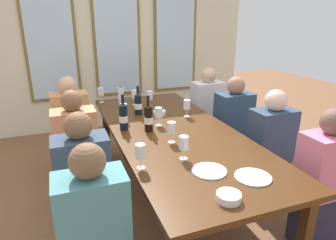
# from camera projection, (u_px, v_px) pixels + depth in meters

# --- Properties ---
(ground_plane) EXTENTS (12.00, 12.00, 0.00)m
(ground_plane) POSITION_uv_depth(u_px,v_px,m) (173.00, 201.00, 2.91)
(ground_plane) COLOR brown
(back_wall_with_windows) EXTENTS (4.25, 0.10, 2.90)m
(back_wall_with_windows) POSITION_uv_depth(u_px,v_px,m) (116.00, 34.00, 4.53)
(back_wall_with_windows) COLOR beige
(back_wall_with_windows) RESTS_ON ground
(dining_table) EXTENTS (1.05, 2.54, 0.74)m
(dining_table) POSITION_uv_depth(u_px,v_px,m) (174.00, 137.00, 2.69)
(dining_table) COLOR #482810
(dining_table) RESTS_ON ground
(white_plate_0) EXTENTS (0.23, 0.23, 0.01)m
(white_plate_0) POSITION_uv_depth(u_px,v_px,m) (253.00, 177.00, 1.88)
(white_plate_0) COLOR white
(white_plate_0) RESTS_ON dining_table
(white_plate_1) EXTENTS (0.23, 0.23, 0.01)m
(white_plate_1) POSITION_uv_depth(u_px,v_px,m) (209.00, 171.00, 1.96)
(white_plate_1) COLOR white
(white_plate_1) RESTS_ON dining_table
(wine_bottle_0) EXTENTS (0.08, 0.08, 0.30)m
(wine_bottle_0) POSITION_uv_depth(u_px,v_px,m) (138.00, 104.00, 3.06)
(wine_bottle_0) COLOR black
(wine_bottle_0) RESTS_ON dining_table
(wine_bottle_1) EXTENTS (0.08, 0.08, 0.32)m
(wine_bottle_1) POSITION_uv_depth(u_px,v_px,m) (149.00, 118.00, 2.61)
(wine_bottle_1) COLOR black
(wine_bottle_1) RESTS_ON dining_table
(wine_bottle_2) EXTENTS (0.08, 0.08, 0.32)m
(wine_bottle_2) POSITION_uv_depth(u_px,v_px,m) (123.00, 116.00, 2.65)
(wine_bottle_2) COLOR black
(wine_bottle_2) RESTS_ON dining_table
(tasting_bowl_0) EXTENTS (0.14, 0.14, 0.04)m
(tasting_bowl_0) POSITION_uv_depth(u_px,v_px,m) (229.00, 197.00, 1.65)
(tasting_bowl_0) COLOR white
(tasting_bowl_0) RESTS_ON dining_table
(tasting_bowl_1) EXTENTS (0.13, 0.13, 0.05)m
(tasting_bowl_1) POSITION_uv_depth(u_px,v_px,m) (159.00, 113.00, 3.07)
(tasting_bowl_1) COLOR white
(tasting_bowl_1) RESTS_ON dining_table
(water_bottle) EXTENTS (0.06, 0.06, 0.24)m
(water_bottle) POSITION_uv_depth(u_px,v_px,m) (121.00, 97.00, 3.33)
(water_bottle) COLOR white
(water_bottle) RESTS_ON dining_table
(wine_glass_0) EXTENTS (0.07, 0.07, 0.17)m
(wine_glass_0) POSITION_uv_depth(u_px,v_px,m) (101.00, 92.00, 3.49)
(wine_glass_0) COLOR white
(wine_glass_0) RESTS_ON dining_table
(wine_glass_1) EXTENTS (0.07, 0.07, 0.17)m
(wine_glass_1) POSITION_uv_depth(u_px,v_px,m) (150.00, 96.00, 3.34)
(wine_glass_1) COLOR white
(wine_glass_1) RESTS_ON dining_table
(wine_glass_2) EXTENTS (0.07, 0.07, 0.17)m
(wine_glass_2) POSITION_uv_depth(u_px,v_px,m) (140.00, 152.00, 1.96)
(wine_glass_2) COLOR white
(wine_glass_2) RESTS_ON dining_table
(wine_glass_3) EXTENTS (0.07, 0.07, 0.17)m
(wine_glass_3) POSITION_uv_depth(u_px,v_px,m) (187.00, 105.00, 2.99)
(wine_glass_3) COLOR white
(wine_glass_3) RESTS_ON dining_table
(wine_glass_4) EXTENTS (0.07, 0.07, 0.17)m
(wine_glass_4) POSITION_uv_depth(u_px,v_px,m) (158.00, 113.00, 2.75)
(wine_glass_4) COLOR white
(wine_glass_4) RESTS_ON dining_table
(wine_glass_5) EXTENTS (0.07, 0.07, 0.17)m
(wine_glass_5) POSITION_uv_depth(u_px,v_px,m) (184.00, 144.00, 2.10)
(wine_glass_5) COLOR white
(wine_glass_5) RESTS_ON dining_table
(wine_glass_6) EXTENTS (0.07, 0.07, 0.17)m
(wine_glass_6) POSITION_uv_depth(u_px,v_px,m) (171.00, 129.00, 2.37)
(wine_glass_6) COLOR white
(wine_glass_6) RESTS_ON dining_table
(wine_glass_7) EXTENTS (0.07, 0.07, 0.17)m
(wine_glass_7) POSITION_uv_depth(u_px,v_px,m) (135.00, 95.00, 3.39)
(wine_glass_7) COLOR white
(wine_glass_7) RESTS_ON dining_table
(wine_glass_8) EXTENTS (0.07, 0.07, 0.17)m
(wine_glass_8) POSITION_uv_depth(u_px,v_px,m) (124.00, 110.00, 2.86)
(wine_glass_8) COLOR white
(wine_glass_8) RESTS_ON dining_table
(wine_glass_9) EXTENTS (0.07, 0.07, 0.17)m
(wine_glass_9) POSITION_uv_depth(u_px,v_px,m) (139.00, 101.00, 3.15)
(wine_glass_9) COLOR white
(wine_glass_9) RESTS_ON dining_table
(seated_person_0) EXTENTS (0.38, 0.24, 1.11)m
(seated_person_0) POSITION_uv_depth(u_px,v_px,m) (72.00, 128.00, 3.31)
(seated_person_0) COLOR #2A363F
(seated_person_0) RESTS_ON ground
(seated_person_1) EXTENTS (0.38, 0.24, 1.11)m
(seated_person_1) POSITION_uv_depth(u_px,v_px,m) (207.00, 113.00, 3.83)
(seated_person_1) COLOR #313842
(seated_person_1) RESTS_ON ground
(seated_person_2) EXTENTS (0.38, 0.24, 1.11)m
(seated_person_2) POSITION_uv_depth(u_px,v_px,m) (95.00, 240.00, 1.66)
(seated_person_2) COLOR #282A39
(seated_person_2) RESTS_ON ground
(seated_person_3) EXTENTS (0.38, 0.24, 1.11)m
(seated_person_3) POSITION_uv_depth(u_px,v_px,m) (322.00, 184.00, 2.21)
(seated_person_3) COLOR #24243A
(seated_person_3) RESTS_ON ground
(seated_person_4) EXTENTS (0.38, 0.24, 1.11)m
(seated_person_4) POSITION_uv_depth(u_px,v_px,m) (77.00, 152.00, 2.73)
(seated_person_4) COLOR #392B40
(seated_person_4) RESTS_ON ground
(seated_person_5) EXTENTS (0.38, 0.24, 1.11)m
(seated_person_5) POSITION_uv_depth(u_px,v_px,m) (233.00, 129.00, 3.29)
(seated_person_5) COLOR #332544
(seated_person_5) RESTS_ON ground
(seated_person_6) EXTENTS (0.38, 0.24, 1.11)m
(seated_person_6) POSITION_uv_depth(u_px,v_px,m) (85.00, 189.00, 2.15)
(seated_person_6) COLOR #292B39
(seated_person_6) RESTS_ON ground
(seated_person_7) EXTENTS (0.38, 0.24, 1.11)m
(seated_person_7) POSITION_uv_depth(u_px,v_px,m) (270.00, 152.00, 2.74)
(seated_person_7) COLOR #2A2F3D
(seated_person_7) RESTS_ON ground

